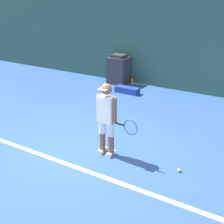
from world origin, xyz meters
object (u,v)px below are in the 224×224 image
covered_chair (119,70)px  equipment_bag (127,90)px  tennis_player (107,117)px  water_bottle (132,81)px  tennis_ball (179,170)px

covered_chair → equipment_bag: 1.25m
tennis_player → equipment_bag: (-1.69, 3.77, -0.72)m
tennis_player → water_bottle: tennis_player is taller
equipment_bag → water_bottle: bearing=110.2°
covered_chair → tennis_ball: bearing=-48.0°
tennis_ball → equipment_bag: (-3.18, 3.62, 0.07)m
equipment_bag → covered_chair: bearing=135.0°
covered_chair → water_bottle: bearing=17.6°
equipment_bag → water_bottle: size_ratio=3.23×
tennis_ball → covered_chair: 6.02m
tennis_ball → equipment_bag: equipment_bag is taller
tennis_player → water_bottle: size_ratio=5.97×
tennis_player → equipment_bag: bearing=118.9°
tennis_ball → water_bottle: (-3.54, 4.61, 0.08)m
covered_chair → equipment_bag: covered_chair is taller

